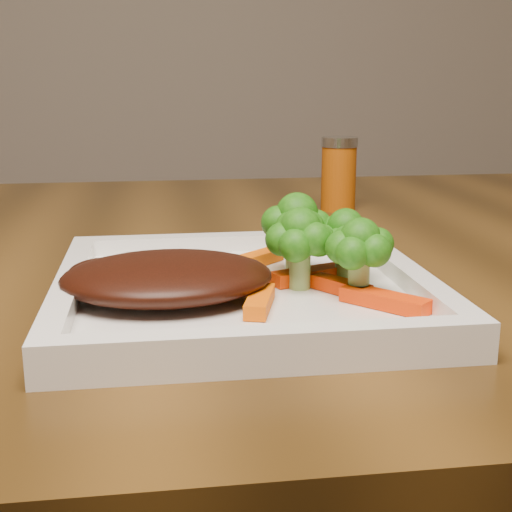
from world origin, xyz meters
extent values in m
cube|color=white|center=(-0.09, -0.39, 0.76)|extent=(0.27, 0.27, 0.01)
ellipsoid|color=#341007|center=(-0.15, -0.40, 0.78)|extent=(0.16, 0.12, 0.03)
cube|color=#F13503|center=(0.00, -0.45, 0.77)|extent=(0.05, 0.06, 0.01)
cube|color=#F85F04|center=(-0.08, -0.44, 0.77)|extent=(0.03, 0.06, 0.01)
cube|color=#FF6104|center=(-0.07, -0.33, 0.77)|extent=(0.05, 0.05, 0.01)
cube|color=red|center=(-0.02, -0.41, 0.77)|extent=(0.04, 0.05, 0.01)
cube|color=#FD3B04|center=(-0.04, -0.38, 0.77)|extent=(0.06, 0.04, 0.01)
cylinder|color=#A94C09|center=(0.08, -0.03, 0.80)|extent=(0.05, 0.05, 0.09)
camera|label=1|loc=(-0.15, -0.89, 0.92)|focal=50.00mm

